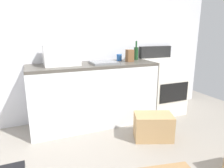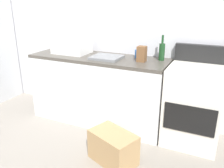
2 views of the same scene
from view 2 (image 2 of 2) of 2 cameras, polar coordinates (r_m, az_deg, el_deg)
The scene contains 10 objects.
ground_plane at distance 2.72m, azimuth -21.70°, elevation -17.52°, with size 6.00×6.00×0.00m, color gray.
wall_back at distance 3.42m, azimuth -5.21°, elevation 14.90°, with size 5.00×0.10×2.60m, color silver.
kitchen_counter at distance 3.16m, azimuth -3.21°, elevation -1.28°, with size 1.80×0.60×0.90m.
stove_oven at distance 2.84m, azimuth 19.19°, elevation -4.63°, with size 0.60×0.61×1.10m.
microwave at distance 3.26m, azimuth -9.78°, elevation 9.75°, with size 0.46×0.34×0.27m, color white.
sink_basin at distance 2.92m, azimuth -1.32°, elevation 6.50°, with size 0.36×0.32×0.03m, color slate.
wine_bottle at distance 2.88m, azimuth 12.02°, elevation 7.81°, with size 0.07×0.07×0.30m.
coffee_mug at distance 2.97m, azimuth 6.35°, elevation 7.31°, with size 0.08×0.08×0.10m, color #2659A5.
knife_block at distance 2.78m, azimuth 7.23°, elevation 7.27°, with size 0.10×0.10×0.18m, color brown.
cardboard_box_large at distance 2.48m, azimuth 0.26°, elevation -15.14°, with size 0.47×0.30×0.33m, color tan.
Camera 2 is at (1.71, -1.40, 1.58)m, focal length 37.63 mm.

